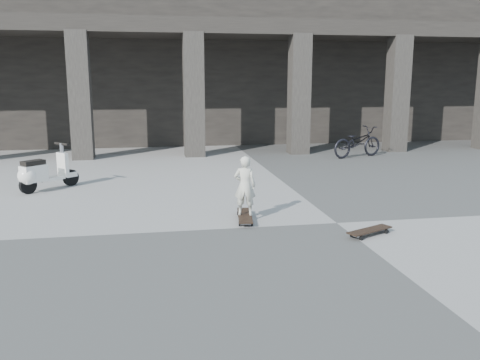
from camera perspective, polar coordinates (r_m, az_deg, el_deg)
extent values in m
plane|color=#464643|center=(9.25, 10.81, -4.76)|extent=(90.00, 90.00, 0.00)
cube|color=black|center=(22.53, -1.86, 12.47)|extent=(28.00, 6.00, 6.00)
cube|color=black|center=(18.26, 0.17, 16.54)|extent=(28.00, 2.80, 0.50)
cube|color=#292622|center=(16.93, -17.50, 8.99)|extent=(0.65, 0.65, 4.00)
cube|color=#292622|center=(16.86, -5.22, 9.44)|extent=(0.65, 0.65, 4.00)
cube|color=#292622|center=(17.53, 6.65, 9.48)|extent=(0.65, 0.65, 4.00)
cube|color=#292622|center=(18.87, 17.24, 9.18)|extent=(0.65, 0.65, 4.00)
cube|color=black|center=(9.23, 0.54, -3.99)|extent=(0.38, 1.07, 0.02)
cube|color=#B2B2B7|center=(9.59, 0.44, -3.67)|extent=(0.22, 0.08, 0.03)
cube|color=#B2B2B7|center=(8.89, 0.65, -4.88)|extent=(0.22, 0.08, 0.03)
cylinder|color=black|center=(9.59, -0.21, -3.74)|extent=(0.04, 0.08, 0.08)
cylinder|color=black|center=(9.60, 1.09, -3.72)|extent=(0.04, 0.08, 0.08)
cylinder|color=black|center=(8.89, -0.05, -4.96)|extent=(0.04, 0.08, 0.08)
cylinder|color=black|center=(8.90, 1.36, -4.94)|extent=(0.04, 0.08, 0.08)
cube|color=black|center=(8.62, 14.36, -5.46)|extent=(0.88, 0.57, 0.02)
cube|color=#B2B2B7|center=(8.86, 15.64, -5.37)|extent=(0.13, 0.20, 0.03)
cube|color=#B2B2B7|center=(8.41, 12.98, -6.13)|extent=(0.13, 0.20, 0.03)
cylinder|color=black|center=(8.92, 15.14, -5.30)|extent=(0.08, 0.06, 0.08)
cylinder|color=black|center=(8.81, 16.13, -5.57)|extent=(0.08, 0.06, 0.08)
cylinder|color=black|center=(8.48, 12.48, -6.05)|extent=(0.08, 0.06, 0.08)
cylinder|color=black|center=(8.35, 13.48, -6.35)|extent=(0.08, 0.06, 0.08)
imported|color=beige|center=(9.10, 0.55, -0.65)|extent=(0.45, 0.35, 1.08)
cylinder|color=black|center=(12.86, -18.46, 0.26)|extent=(0.35, 0.34, 0.39)
cylinder|color=black|center=(12.27, -22.71, -0.55)|extent=(0.35, 0.34, 0.39)
cube|color=white|center=(12.56, -20.44, 0.15)|extent=(0.60, 0.59, 0.07)
cube|color=white|center=(12.31, -22.14, 0.69)|extent=(0.61, 0.60, 0.37)
sphere|color=white|center=(12.23, -22.79, 0.44)|extent=(0.41, 0.41, 0.41)
cube|color=black|center=(12.27, -22.22, 1.82)|extent=(0.53, 0.52, 0.10)
cube|color=white|center=(12.69, -19.28, 1.64)|extent=(0.30, 0.31, 0.57)
cube|color=white|center=(12.85, -18.48, 0.60)|extent=(0.31, 0.30, 0.12)
cylinder|color=#B2B2B7|center=(12.64, -19.38, 3.27)|extent=(0.12, 0.12, 0.29)
cylinder|color=black|center=(12.63, -19.42, 3.84)|extent=(0.38, 0.40, 0.06)
sphere|color=white|center=(12.69, -19.13, 2.77)|extent=(0.12, 0.12, 0.12)
imported|color=black|center=(17.08, 13.04, 4.19)|extent=(2.03, 1.26, 1.01)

